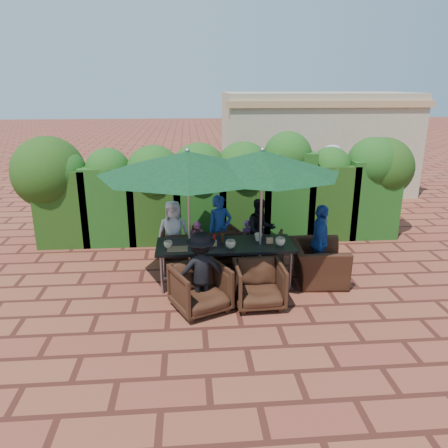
{
  "coord_description": "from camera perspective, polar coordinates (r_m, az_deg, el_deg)",
  "views": [
    {
      "loc": [
        -0.74,
        -7.36,
        3.46
      ],
      "look_at": [
        -0.1,
        0.4,
        0.96
      ],
      "focal_mm": 35.0,
      "sensor_mm": 36.0,
      "label": 1
    }
  ],
  "objects": [
    {
      "name": "child_left",
      "position": [
        8.81,
        -3.41,
        -2.38
      ],
      "size": [
        0.35,
        0.31,
        0.84
      ],
      "primitive_type": "imported",
      "rotation": [
        0.0,
        0.0,
        0.23
      ],
      "color": "#F055A8",
      "rests_on": "ground"
    },
    {
      "name": "number_block_left",
      "position": [
        7.66,
        -1.4,
        -2.51
      ],
      "size": [
        0.12,
        0.06,
        0.1
      ],
      "primitive_type": "cube",
      "color": "tan",
      "rests_on": "dining_table"
    },
    {
      "name": "chair_far_right",
      "position": [
        8.91,
        5.18,
        -2.7
      ],
      "size": [
        0.86,
        0.83,
        0.7
      ],
      "primitive_type": "imported",
      "rotation": [
        0.0,
        0.0,
        2.79
      ],
      "color": "black",
      "rests_on": "ground"
    },
    {
      "name": "pedestrian_a",
      "position": [
        11.94,
        6.32,
        5.29
      ],
      "size": [
        1.71,
        0.74,
        1.78
      ],
      "primitive_type": "imported",
      "rotation": [
        0.0,
        0.0,
        3.05
      ],
      "color": "#238327",
      "rests_on": "ground"
    },
    {
      "name": "number_block_right",
      "position": [
        7.82,
        5.97,
        -2.15
      ],
      "size": [
        0.12,
        0.06,
        0.1
      ],
      "primitive_type": "cube",
      "color": "tan",
      "rests_on": "dining_table"
    },
    {
      "name": "adult_end_right",
      "position": [
        8.17,
        12.4,
        -2.34
      ],
      "size": [
        0.62,
        0.9,
        1.4
      ],
      "primitive_type": "imported",
      "rotation": [
        0.0,
        0.0,
        1.3
      ],
      "color": "#1A4192",
      "rests_on": "ground"
    },
    {
      "name": "pedestrian_b",
      "position": [
        12.57,
        10.65,
        5.37
      ],
      "size": [
        0.81,
        0.52,
        1.63
      ],
      "primitive_type": "imported",
      "rotation": [
        0.0,
        0.0,
        3.08
      ],
      "color": "#F055A8",
      "rests_on": "ground"
    },
    {
      "name": "cup_e",
      "position": [
        7.73,
        7.36,
        -2.29
      ],
      "size": [
        0.18,
        0.18,
        0.14
      ],
      "primitive_type": "imported",
      "color": "beige",
      "rests_on": "dining_table"
    },
    {
      "name": "adult_far_mid",
      "position": [
        8.68,
        -0.54,
        -0.74
      ],
      "size": [
        0.61,
        0.55,
        1.4
      ],
      "primitive_type": "imported",
      "rotation": [
        0.0,
        0.0,
        0.34
      ],
      "color": "#1A4192",
      "rests_on": "ground"
    },
    {
      "name": "cup_b",
      "position": [
        7.77,
        -4.08,
        -2.16
      ],
      "size": [
        0.13,
        0.13,
        0.12
      ],
      "primitive_type": "imported",
      "color": "beige",
      "rests_on": "dining_table"
    },
    {
      "name": "umbrella_right",
      "position": [
        7.39,
        5.03,
        8.04
      ],
      "size": [
        2.67,
        2.67,
        2.46
      ],
      "color": "gray",
      "rests_on": "ground"
    },
    {
      "name": "chair_near_left",
      "position": [
        6.97,
        -3.1,
        -8.11
      ],
      "size": [
        1.04,
        1.02,
        0.83
      ],
      "primitive_type": "imported",
      "rotation": [
        0.0,
        0.0,
        0.43
      ],
      "color": "black",
      "rests_on": "ground"
    },
    {
      "name": "chair_near_right",
      "position": [
        7.14,
        4.61,
        -7.62
      ],
      "size": [
        0.8,
        0.76,
        0.8
      ],
      "primitive_type": "imported",
      "rotation": [
        0.0,
        0.0,
        0.04
      ],
      "color": "black",
      "rests_on": "ground"
    },
    {
      "name": "cup_a",
      "position": [
        7.63,
        -7.32,
        -2.65
      ],
      "size": [
        0.15,
        0.15,
        0.12
      ],
      "primitive_type": "imported",
      "color": "beige",
      "rests_on": "dining_table"
    },
    {
      "name": "dining_table",
      "position": [
        7.79,
        0.15,
        -3.13
      ],
      "size": [
        2.44,
        0.9,
        0.75
      ],
      "color": "black",
      "rests_on": "ground"
    },
    {
      "name": "child_right",
      "position": [
        8.94,
        3.05,
        -2.09
      ],
      "size": [
        0.37,
        0.35,
        0.84
      ],
      "primitive_type": "imported",
      "rotation": [
        0.0,
        0.0,
        -0.42
      ],
      "color": "#9B4DA8",
      "rests_on": "ground"
    },
    {
      "name": "ketchup_bottle",
      "position": [
        7.75,
        -1.23,
        -1.99
      ],
      "size": [
        0.04,
        0.04,
        0.17
      ],
      "primitive_type": "cylinder",
      "color": "#B20C0A",
      "rests_on": "dining_table"
    },
    {
      "name": "chair_end_right",
      "position": [
        8.13,
        12.2,
        -4.16
      ],
      "size": [
        0.78,
        1.13,
        0.94
      ],
      "primitive_type": "imported",
      "rotation": [
        0.0,
        0.0,
        1.5
      ],
      "color": "black",
      "rests_on": "ground"
    },
    {
      "name": "serving_tray",
      "position": [
        7.55,
        -6.1,
        -3.25
      ],
      "size": [
        0.35,
        0.25,
        0.02
      ],
      "primitive_type": "cube",
      "color": "#A57850",
      "rests_on": "dining_table"
    },
    {
      "name": "hedge_wall",
      "position": [
        9.94,
        -1.04,
        5.27
      ],
      "size": [
        9.1,
        1.6,
        2.47
      ],
      "color": "#17330E",
      "rests_on": "ground"
    },
    {
      "name": "adult_near_left",
      "position": [
        6.98,
        -3.03,
        -6.04
      ],
      "size": [
        0.86,
        0.47,
        1.28
      ],
      "primitive_type": "imported",
      "rotation": [
        0.0,
        0.0,
        3.26
      ],
      "color": "black",
      "rests_on": "ground"
    },
    {
      "name": "sauce_bottle",
      "position": [
        7.79,
        -0.18,
        -1.86
      ],
      "size": [
        0.04,
        0.04,
        0.17
      ],
      "primitive_type": "cylinder",
      "color": "#4C230C",
      "rests_on": "dining_table"
    },
    {
      "name": "ground",
      "position": [
        8.17,
        0.91,
        -7.25
      ],
      "size": [
        80.0,
        80.0,
        0.0
      ],
      "primitive_type": "plane",
      "color": "brown",
      "rests_on": "ground"
    },
    {
      "name": "umbrella_left",
      "position": [
        7.3,
        -4.78,
        7.94
      ],
      "size": [
        3.0,
        3.0,
        2.46
      ],
      "color": "gray",
      "rests_on": "ground"
    },
    {
      "name": "chair_far_left",
      "position": [
        8.8,
        -5.73,
        -2.77
      ],
      "size": [
        0.75,
        0.7,
        0.76
      ],
      "primitive_type": "imported",
      "rotation": [
        0.0,
        0.0,
        3.12
      ],
      "color": "black",
      "rests_on": "ground"
    },
    {
      "name": "adult_far_left",
      "position": [
        8.71,
        -6.62,
        -1.12
      ],
      "size": [
        0.65,
        0.4,
        1.3
      ],
      "primitive_type": "imported",
      "rotation": [
        0.0,
        0.0,
        -0.04
      ],
      "color": "silver",
      "rests_on": "ground"
    },
    {
      "name": "building",
      "position": [
        15.08,
        11.83,
        10.4
      ],
      "size": [
        6.2,
        3.08,
        3.2
      ],
      "color": "tan",
      "rests_on": "ground"
    },
    {
      "name": "cup_d",
      "position": [
        7.92,
        4.51,
        -1.72
      ],
      "size": [
        0.15,
        0.15,
        0.14
      ],
      "primitive_type": "imported",
      "color": "beige",
      "rests_on": "dining_table"
    },
    {
      "name": "chair_far_mid",
      "position": [
        8.79,
        -0.99,
        -2.5
      ],
      "size": [
        0.97,
        0.94,
        0.81
      ],
      "primitive_type": "imported",
      "rotation": [
        0.0,
        0.0,
        3.44
      ],
      "color": "black",
      "rests_on": "ground"
    },
    {
      "name": "adult_far_right",
      "position": [
        8.84,
        4.78,
        -0.81
      ],
      "size": [
        0.68,
        0.48,
        1.29
      ],
      "primitive_type": "imported",
      "rotation": [
        0.0,
        0.0,
        0.18
      ],
      "color": "black",
      "rests_on": "ground"
    },
    {
      "name": "pedestrian_c",
      "position": [
        12.49,
        13.72,
        5.69
      ],
      "size": [
        1.26,
        0.69,
        1.89
      ],
      "primitive_type": "imported",
      "rotation": [
        0.0,
        0.0,
        3.03
      ],
      "color": "#9999A2",
      "rests_on": "ground"
    },
    {
      "name": "cup_c",
      "position": [
        7.55,
        0.86,
        -2.65
      ],
      "size": [
        0.18,
        0.18,
        0.14
      ],
      "primitive_type": "imported",
      "color": "beige",
      "rests_on": "dining_table"
    }
  ]
}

